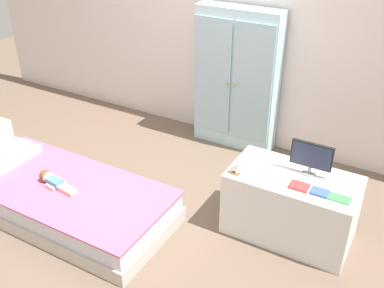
{
  "coord_description": "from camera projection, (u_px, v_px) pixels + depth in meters",
  "views": [
    {
      "loc": [
        1.74,
        -2.34,
        2.33
      ],
      "look_at": [
        0.24,
        0.29,
        0.58
      ],
      "focal_mm": 41.63,
      "sensor_mm": 36.0,
      "label": 1
    }
  ],
  "objects": [
    {
      "name": "book_blue",
      "position": [
        320.0,
        192.0,
        3.02
      ],
      "size": [
        0.12,
        0.09,
        0.02
      ],
      "primitive_type": "cube",
      "color": "blue",
      "rests_on": "tv_stand"
    },
    {
      "name": "tv_stand",
      "position": [
        290.0,
        206.0,
        3.33
      ],
      "size": [
        0.93,
        0.5,
        0.53
      ],
      "primitive_type": "cube",
      "color": "silver",
      "rests_on": "ground_plane"
    },
    {
      "name": "book_red",
      "position": [
        299.0,
        186.0,
        3.08
      ],
      "size": [
        0.13,
        0.11,
        0.02
      ],
      "primitive_type": "cube",
      "color": "#CC3838",
      "rests_on": "tv_stand"
    },
    {
      "name": "wardrobe",
      "position": [
        237.0,
        80.0,
        4.34
      ],
      "size": [
        0.83,
        0.27,
        1.4
      ],
      "color": "silver",
      "rests_on": "ground_plane"
    },
    {
      "name": "pillow",
      "position": [
        2.0,
        159.0,
        3.82
      ],
      "size": [
        0.32,
        0.6,
        0.06
      ],
      "primitive_type": "cube",
      "color": "silver",
      "rests_on": "bed"
    },
    {
      "name": "book_green",
      "position": [
        339.0,
        198.0,
        2.96
      ],
      "size": [
        0.15,
        0.09,
        0.01
      ],
      "primitive_type": "cube",
      "color": "#429E51",
      "rests_on": "tv_stand"
    },
    {
      "name": "rocking_horse_toy",
      "position": [
        235.0,
        168.0,
        3.21
      ],
      "size": [
        0.08,
        0.04,
        0.1
      ],
      "color": "#8E6642",
      "rests_on": "tv_stand"
    },
    {
      "name": "back_wall",
      "position": [
        237.0,
        8.0,
        4.19
      ],
      "size": [
        6.4,
        0.05,
        2.7
      ],
      "primitive_type": "cube",
      "color": "silver",
      "rests_on": "ground_plane"
    },
    {
      "name": "doll",
      "position": [
        51.0,
        180.0,
        3.54
      ],
      "size": [
        0.39,
        0.14,
        0.1
      ],
      "color": "#4C84C6",
      "rests_on": "bed"
    },
    {
      "name": "tv_monitor",
      "position": [
        311.0,
        157.0,
        3.16
      ],
      "size": [
        0.3,
        0.1,
        0.25
      ],
      "color": "#99999E",
      "rests_on": "tv_stand"
    },
    {
      "name": "bed",
      "position": [
        65.0,
        199.0,
        3.61
      ],
      "size": [
        1.78,
        0.84,
        0.28
      ],
      "color": "beige",
      "rests_on": "ground_plane"
    },
    {
      "name": "ground_plane",
      "position": [
        149.0,
        214.0,
        3.68
      ],
      "size": [
        10.0,
        10.0,
        0.02
      ],
      "primitive_type": "cube",
      "color": "brown"
    }
  ]
}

